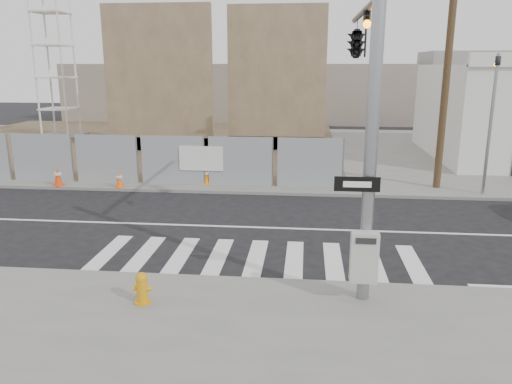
# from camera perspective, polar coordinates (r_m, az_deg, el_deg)

# --- Properties ---
(ground) EXTENTS (100.00, 100.00, 0.00)m
(ground) POSITION_cam_1_polar(r_m,az_deg,el_deg) (15.50, 0.95, -4.11)
(ground) COLOR black
(ground) RESTS_ON ground
(sidewalk_far) EXTENTS (50.00, 20.00, 0.12)m
(sidewalk_far) POSITION_cam_1_polar(r_m,az_deg,el_deg) (29.09, 3.30, 4.71)
(sidewalk_far) COLOR slate
(sidewalk_far) RESTS_ON ground
(signal_pole) EXTENTS (0.96, 5.87, 7.00)m
(signal_pole) POSITION_cam_1_polar(r_m,az_deg,el_deg) (12.67, 11.85, 13.50)
(signal_pole) COLOR gray
(signal_pole) RESTS_ON sidewalk_near
(far_signal_pole) EXTENTS (0.16, 0.20, 5.60)m
(far_signal_pole) POSITION_cam_1_polar(r_m,az_deg,el_deg) (20.46, 25.43, 8.98)
(far_signal_pole) COLOR gray
(far_signal_pole) RESTS_ON sidewalk_far
(chain_link_fence) EXTENTS (24.60, 0.04, 2.00)m
(chain_link_fence) POSITION_cam_1_polar(r_m,az_deg,el_deg) (22.95, -23.65, 3.63)
(chain_link_fence) COLOR gray
(chain_link_fence) RESTS_ON sidewalk_far
(concrete_wall_left) EXTENTS (6.00, 1.30, 8.00)m
(concrete_wall_left) POSITION_cam_1_polar(r_m,az_deg,el_deg) (28.97, -10.92, 11.05)
(concrete_wall_left) COLOR brown
(concrete_wall_left) RESTS_ON sidewalk_far
(concrete_wall_right) EXTENTS (5.50, 1.30, 8.00)m
(concrete_wall_right) POSITION_cam_1_polar(r_m,az_deg,el_deg) (28.83, 2.39, 11.27)
(concrete_wall_right) COLOR brown
(concrete_wall_right) RESTS_ON sidewalk_far
(utility_pole_right) EXTENTS (1.60, 0.28, 10.00)m
(utility_pole_right) POSITION_cam_1_polar(r_m,az_deg,el_deg) (20.83, 21.12, 14.23)
(utility_pole_right) COLOR #4C3A23
(utility_pole_right) RESTS_ON sidewalk_far
(fire_hydrant) EXTENTS (0.44, 0.44, 0.67)m
(fire_hydrant) POSITION_cam_1_polar(r_m,az_deg,el_deg) (10.69, -12.90, -10.63)
(fire_hydrant) COLOR orange
(fire_hydrant) RESTS_ON sidewalk_near
(traffic_cone_b) EXTENTS (0.52, 0.52, 0.76)m
(traffic_cone_b) POSITION_cam_1_polar(r_m,az_deg,el_deg) (21.82, -21.70, 1.63)
(traffic_cone_b) COLOR #EA3D0C
(traffic_cone_b) RESTS_ON sidewalk_far
(traffic_cone_c) EXTENTS (0.44, 0.44, 0.65)m
(traffic_cone_c) POSITION_cam_1_polar(r_m,az_deg,el_deg) (20.77, -15.37, 1.40)
(traffic_cone_c) COLOR #F35E0C
(traffic_cone_c) RESTS_ON sidewalk_far
(traffic_cone_d) EXTENTS (0.44, 0.44, 0.72)m
(traffic_cone_d) POSITION_cam_1_polar(r_m,az_deg,el_deg) (20.67, -5.66, 1.87)
(traffic_cone_d) COLOR orange
(traffic_cone_d) RESTS_ON sidewalk_far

